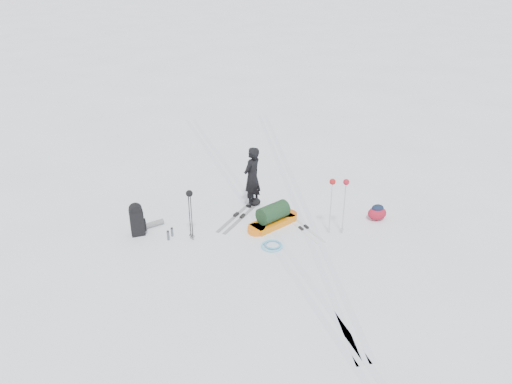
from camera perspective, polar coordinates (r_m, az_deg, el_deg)
ground at (r=12.56m, az=0.94°, el=-3.88°), size 200.00×200.00×0.00m
snow_hill_backdrop at (r=137.50m, az=17.01°, el=-8.38°), size 359.50×192.00×162.45m
ski_tracks at (r=13.44m, az=2.47°, el=-1.73°), size 3.38×17.97×0.01m
skier at (r=13.15m, az=-0.45°, el=1.70°), size 0.73×0.70×1.68m
pulk_sled at (r=12.48m, az=1.95°, el=-2.90°), size 1.57×1.07×0.59m
expedition_rucksack at (r=12.37m, az=-13.22°, el=-3.12°), size 0.83×0.58×0.82m
ski_poles_black at (r=11.59m, az=-7.59°, el=-0.86°), size 0.16×0.17×1.30m
ski_poles_silver at (r=11.84m, az=9.46°, el=0.43°), size 0.45×0.24×1.45m
touring_skis_grey at (r=12.97m, az=-1.93°, el=-2.77°), size 1.47×1.61×0.07m
touring_skis_white at (r=12.48m, az=5.46°, el=-4.15°), size 0.61×1.59×0.06m
rope_coil at (r=11.71m, az=1.86°, el=-6.13°), size 0.65×0.65×0.06m
small_daypack at (r=13.11m, az=13.68°, el=-2.29°), size 0.61×0.59×0.42m
thermos_pair at (r=12.17m, az=-9.79°, el=-4.73°), size 0.18×0.23×0.25m
stuff_sack at (r=13.49m, az=-0.14°, el=-1.13°), size 0.35×0.28×0.20m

